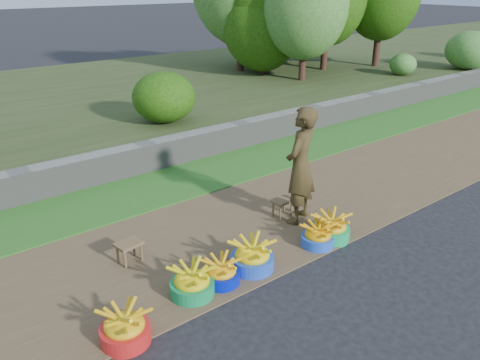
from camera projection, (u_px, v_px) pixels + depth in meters
ground_plane at (299, 268)px, 5.90m from camera, size 120.00×120.00×0.00m
dirt_shoulder at (239, 229)px, 6.81m from camera, size 80.00×2.50×0.02m
grass_verge at (170, 184)px, 8.26m from camera, size 80.00×1.50×0.04m
retaining_wall at (146, 157)px, 8.77m from camera, size 80.00×0.35×0.55m
earth_bank at (60, 106)px, 12.34m from camera, size 80.00×10.00×0.50m
vegetation at (179, 6)px, 12.57m from camera, size 31.76×7.43×4.72m
basin_a at (125, 328)px, 4.65m from camera, size 0.51×0.51×0.38m
basin_b at (192, 283)px, 5.33m from camera, size 0.51×0.51×0.38m
basin_c at (221, 273)px, 5.55m from camera, size 0.45×0.45×0.34m
basin_d at (252, 257)px, 5.81m from camera, size 0.55×0.55×0.41m
basin_e at (318, 236)px, 6.33m from camera, size 0.45×0.45×0.34m
basin_f at (331, 228)px, 6.50m from camera, size 0.52×0.52×0.39m
stool_left at (129, 246)px, 5.92m from camera, size 0.35×0.29×0.28m
stool_right at (283, 203)px, 7.09m from camera, size 0.31×0.24×0.27m
vendor_woman at (300, 166)px, 6.70m from camera, size 0.75×0.64×1.74m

